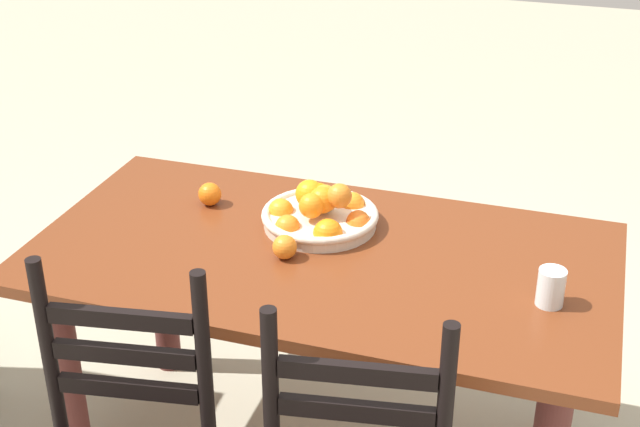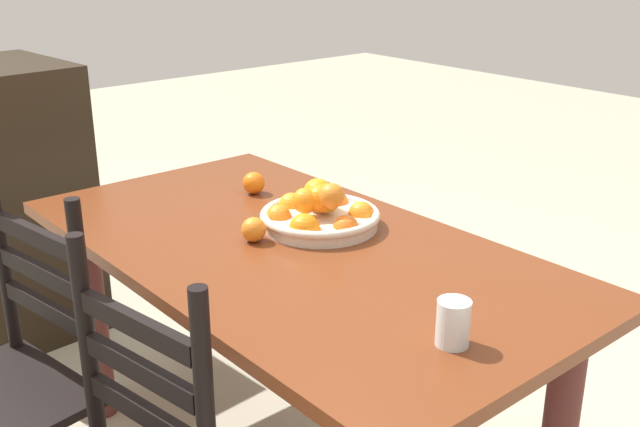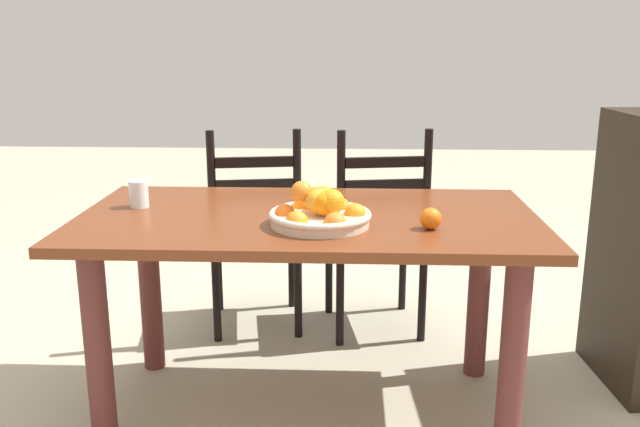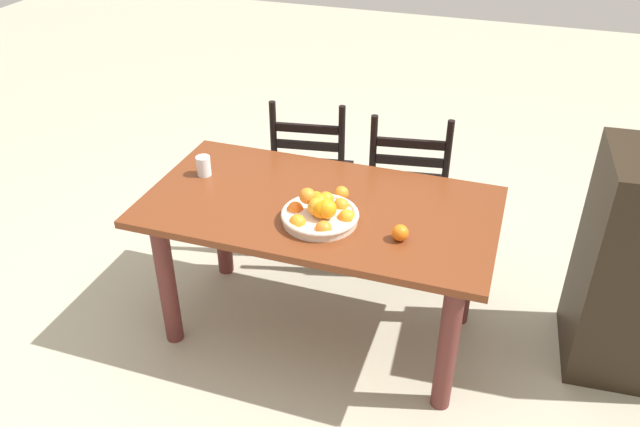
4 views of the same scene
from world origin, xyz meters
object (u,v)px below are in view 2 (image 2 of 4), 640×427
object	(u,v)px
orange_loose_0	(254,183)
chair_near_window	(3,390)
dining_table	(293,289)
fruit_bowl	(320,213)
cabinet	(6,203)
orange_loose_1	(254,230)
drinking_glass	(453,323)

from	to	relation	value
orange_loose_0	chair_near_window	bearing A→B (deg)	98.78
dining_table	chair_near_window	size ratio (longest dim) A/B	1.64
dining_table	chair_near_window	world-z (taller)	chair_near_window
dining_table	fruit_bowl	xyz separation A→B (m)	(0.05, -0.14, 0.18)
dining_table	cabinet	distance (m)	1.48
orange_loose_1	drinking_glass	distance (m)	0.70
dining_table	orange_loose_1	size ratio (longest dim) A/B	23.81
chair_near_window	orange_loose_0	world-z (taller)	chair_near_window
orange_loose_0	drinking_glass	world-z (taller)	drinking_glass
dining_table	orange_loose_1	distance (m)	0.20
chair_near_window	fruit_bowl	distance (m)	0.93
cabinet	fruit_bowl	size ratio (longest dim) A/B	3.17
drinking_glass	chair_near_window	bearing A→B (deg)	35.20
chair_near_window	cabinet	distance (m)	1.26
fruit_bowl	orange_loose_1	world-z (taller)	fruit_bowl
fruit_bowl	orange_loose_0	bearing A→B (deg)	-4.65
orange_loose_0	orange_loose_1	distance (m)	0.40
dining_table	orange_loose_1	world-z (taller)	orange_loose_1
chair_near_window	orange_loose_1	distance (m)	0.74
orange_loose_0	orange_loose_1	xyz separation A→B (m)	(-0.32, 0.23, -0.00)
orange_loose_1	drinking_glass	size ratio (longest dim) A/B	0.69
dining_table	drinking_glass	xyz separation A→B (m)	(-0.62, 0.08, 0.18)
chair_near_window	cabinet	bearing A→B (deg)	150.83
cabinet	orange_loose_1	world-z (taller)	cabinet
fruit_bowl	orange_loose_0	xyz separation A→B (m)	(0.36, -0.03, -0.01)
fruit_bowl	orange_loose_1	xyz separation A→B (m)	(0.03, 0.20, -0.01)
orange_loose_0	drinking_glass	size ratio (longest dim) A/B	0.72
cabinet	fruit_bowl	xyz separation A→B (m)	(-1.40, -0.42, 0.25)
fruit_bowl	orange_loose_0	size ratio (longest dim) A/B	4.84
fruit_bowl	drinking_glass	size ratio (longest dim) A/B	3.48
drinking_glass	orange_loose_1	bearing A→B (deg)	-1.11
cabinet	drinking_glass	bearing A→B (deg)	-178.53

